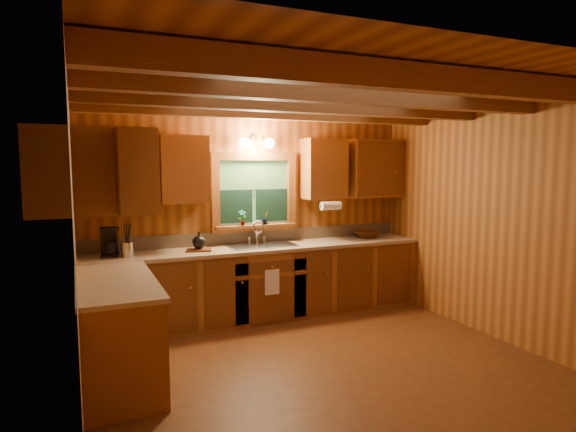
% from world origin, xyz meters
% --- Properties ---
extents(room, '(4.20, 4.20, 4.20)m').
position_xyz_m(room, '(0.00, 0.00, 1.30)').
color(room, '#593115').
rests_on(room, ground).
extents(ceiling_beams, '(4.20, 2.54, 0.18)m').
position_xyz_m(ceiling_beams, '(0.00, 0.00, 2.49)').
color(ceiling_beams, brown).
rests_on(ceiling_beams, room).
extents(base_cabinets, '(4.20, 2.22, 0.86)m').
position_xyz_m(base_cabinets, '(-0.49, 1.28, 0.43)').
color(base_cabinets, brown).
rests_on(base_cabinets, ground).
extents(countertop, '(4.20, 2.24, 0.04)m').
position_xyz_m(countertop, '(-0.48, 1.29, 0.88)').
color(countertop, tan).
rests_on(countertop, base_cabinets).
extents(backsplash, '(4.20, 0.02, 0.16)m').
position_xyz_m(backsplash, '(0.00, 1.89, 0.98)').
color(backsplash, tan).
rests_on(backsplash, room).
extents(dishwasher_panel, '(0.02, 0.60, 0.80)m').
position_xyz_m(dishwasher_panel, '(-1.47, 0.68, 0.43)').
color(dishwasher_panel, white).
rests_on(dishwasher_panel, base_cabinets).
extents(upper_cabinets, '(4.19, 1.77, 0.78)m').
position_xyz_m(upper_cabinets, '(-0.56, 1.42, 1.84)').
color(upper_cabinets, brown).
rests_on(upper_cabinets, room).
extents(window, '(1.12, 0.08, 1.00)m').
position_xyz_m(window, '(0.00, 1.87, 1.53)').
color(window, brown).
rests_on(window, room).
extents(window_sill, '(1.06, 0.14, 0.04)m').
position_xyz_m(window_sill, '(0.00, 1.82, 1.12)').
color(window_sill, brown).
rests_on(window_sill, room).
extents(wall_sconce, '(0.45, 0.21, 0.17)m').
position_xyz_m(wall_sconce, '(0.00, 1.75, 2.16)').
color(wall_sconce, black).
rests_on(wall_sconce, room).
extents(paper_towel_roll, '(0.27, 0.11, 0.11)m').
position_xyz_m(paper_towel_roll, '(0.92, 1.53, 1.37)').
color(paper_towel_roll, white).
rests_on(paper_towel_roll, upper_cabinets).
extents(dish_towel, '(0.18, 0.01, 0.30)m').
position_xyz_m(dish_towel, '(0.00, 1.26, 0.52)').
color(dish_towel, white).
rests_on(dish_towel, base_cabinets).
extents(sink, '(0.82, 0.48, 0.43)m').
position_xyz_m(sink, '(0.00, 1.60, 0.86)').
color(sink, silver).
rests_on(sink, countertop).
extents(coffee_maker, '(0.18, 0.23, 0.32)m').
position_xyz_m(coffee_maker, '(-1.76, 1.66, 1.06)').
color(coffee_maker, black).
rests_on(coffee_maker, countertop).
extents(utensil_crock, '(0.13, 0.13, 0.37)m').
position_xyz_m(utensil_crock, '(-1.59, 1.52, 0.99)').
color(utensil_crock, silver).
rests_on(utensil_crock, countertop).
extents(cutting_board, '(0.32, 0.26, 0.03)m').
position_xyz_m(cutting_board, '(-0.79, 1.57, 0.91)').
color(cutting_board, '#5F3314').
rests_on(cutting_board, countertop).
extents(teakettle, '(0.15, 0.15, 0.20)m').
position_xyz_m(teakettle, '(-0.79, 1.57, 1.00)').
color(teakettle, black).
rests_on(teakettle, cutting_board).
extents(wicker_basket, '(0.43, 0.43, 0.09)m').
position_xyz_m(wicker_basket, '(1.56, 1.65, 0.94)').
color(wicker_basket, '#48230C').
rests_on(wicker_basket, countertop).
extents(potted_plant_left, '(0.11, 0.07, 0.20)m').
position_xyz_m(potted_plant_left, '(-0.19, 1.79, 1.24)').
color(potted_plant_left, '#5F3314').
rests_on(potted_plant_left, window_sill).
extents(potted_plant_right, '(0.11, 0.10, 0.16)m').
position_xyz_m(potted_plant_right, '(0.12, 1.79, 1.22)').
color(potted_plant_right, '#5F3314').
rests_on(potted_plant_right, window_sill).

